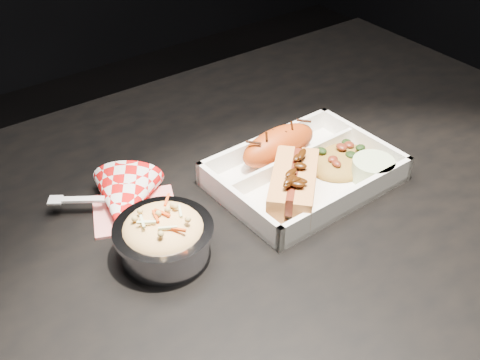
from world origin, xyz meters
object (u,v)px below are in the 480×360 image
Objects in this scene: dining_table at (253,252)px; foil_coleslaw_cup at (164,235)px; hotdog at (293,183)px; napkin_fork at (124,201)px; fried_pastry at (279,145)px; food_tray at (303,176)px.

dining_table is 9.85× the size of foil_coleslaw_cup.
napkin_fork is (-0.19, 0.12, -0.02)m from hotdog.
napkin_fork is at bearing 171.46° from fried_pastry.
foil_coleslaw_cup reaches higher than fried_pastry.
napkin_fork is at bearing 148.94° from dining_table.
fried_pastry is (-0.00, 0.06, 0.02)m from food_tray.
foil_coleslaw_cup is at bearing -173.60° from dining_table.
dining_table is 4.69× the size of food_tray.
food_tray is 1.55× the size of napkin_fork.
napkin_fork reaches higher than dining_table.
foil_coleslaw_cup is (-0.24, -0.07, -0.00)m from fried_pastry.
napkin_fork reaches higher than fried_pastry.
food_tray is at bearing -0.45° from dining_table.
fried_pastry is at bearing 90.00° from food_tray.
hotdog is (0.04, -0.03, 0.12)m from dining_table.
food_tray is (0.09, -0.00, 0.10)m from dining_table.
fried_pastry is 0.25m from foil_coleslaw_cup.
foil_coleslaw_cup is (-0.15, -0.02, 0.12)m from dining_table.
dining_table is at bearing -147.89° from fried_pastry.
hotdog is 0.19m from foil_coleslaw_cup.
fried_pastry reaches higher than dining_table.
hotdog is at bearing -3.64° from foil_coleslaw_cup.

